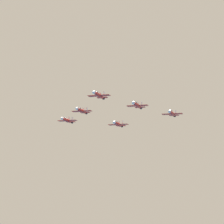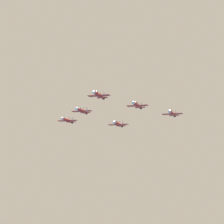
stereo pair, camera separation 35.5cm
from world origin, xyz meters
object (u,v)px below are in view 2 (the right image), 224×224
at_px(jet_lead, 98,95).
at_px(jet_left_outer, 172,113).
at_px(jet_left_wingman, 137,105).
at_px(jet_slot_rear, 118,124).
at_px(jet_right_wingman, 81,111).
at_px(jet_right_outer, 67,120).

height_order(jet_lead, jet_left_outer, jet_lead).
bearing_deg(jet_left_wingman, jet_slot_rear, -138.67).
xyz_separation_m(jet_right_wingman, jet_left_outer, (32.11, 30.12, -0.70)).
xyz_separation_m(jet_left_wingman, jet_left_outer, (6.73, 19.99, -1.98)).
bearing_deg(jet_slot_rear, jet_left_outer, 90.08).
bearing_deg(jet_lead, jet_right_wingman, -139.79).
xyz_separation_m(jet_right_wingman, jet_right_outer, (-18.65, 9.86, -1.73)).
height_order(jet_right_wingman, jet_left_outer, jet_right_wingman).
bearing_deg(jet_right_wingman, jet_left_wingman, 89.65).
bearing_deg(jet_right_outer, jet_left_wingman, 68.65).
bearing_deg(jet_right_outer, jet_left_outer, 90.06).
relative_size(jet_left_outer, jet_right_outer, 1.02).
height_order(jet_lead, jet_left_wingman, jet_lead).
distance_m(jet_right_wingman, jet_right_outer, 21.16).
height_order(jet_right_wingman, jet_slot_rear, jet_right_wingman).
bearing_deg(jet_right_wingman, jet_slot_rear, 139.28).
relative_size(jet_left_wingman, jet_left_outer, 0.99).
distance_m(jet_lead, jet_slot_rear, 33.27).
xyz_separation_m(jet_lead, jet_right_wingman, (-18.65, 9.87, -3.71)).
distance_m(jet_left_wingman, jet_slot_rear, 21.97).
relative_size(jet_right_wingman, jet_left_outer, 0.95).
height_order(jet_lead, jet_slot_rear, jet_lead).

